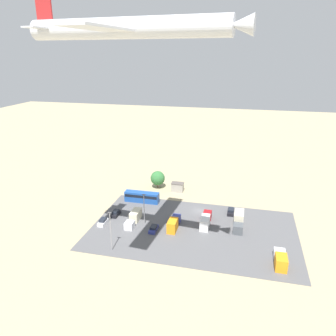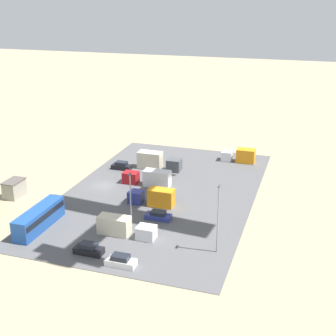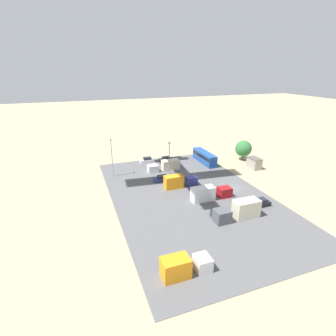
# 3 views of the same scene
# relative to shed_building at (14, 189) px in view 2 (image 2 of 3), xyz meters

# --- Properties ---
(ground_plane) EXTENTS (400.00, 400.00, 0.00)m
(ground_plane) POSITION_rel_shed_building_xyz_m (-9.65, 13.25, -1.58)
(ground_plane) COLOR tan
(parking_lot_surface) EXTENTS (55.03, 33.86, 0.08)m
(parking_lot_surface) POSITION_rel_shed_building_xyz_m (-9.65, 24.76, -1.54)
(parking_lot_surface) COLOR #565659
(parking_lot_surface) RESTS_ON ground
(shed_building) EXTENTS (4.25, 2.76, 3.15)m
(shed_building) POSITION_rel_shed_building_xyz_m (0.00, 0.00, 0.00)
(shed_building) COLOR #9E998E
(shed_building) RESTS_ON ground
(bus) EXTENTS (11.08, 2.58, 3.34)m
(bus) POSITION_rel_shed_building_xyz_m (9.34, 11.15, 0.29)
(bus) COLOR #1E4C9E
(bus) RESTS_ON ground
(parked_car_0) EXTENTS (1.80, 4.21, 1.62)m
(parked_car_0) POSITION_rel_shed_building_xyz_m (15.45, 27.58, -0.83)
(parked_car_0) COLOR silver
(parked_car_0) RESTS_ON ground
(parked_car_1) EXTENTS (1.84, 4.21, 1.63)m
(parked_car_1) POSITION_rel_shed_building_xyz_m (13.95, 22.02, -0.82)
(parked_car_1) COLOR black
(parked_car_1) RESTS_ON ground
(parked_car_2) EXTENTS (1.84, 4.26, 1.42)m
(parked_car_2) POSITION_rel_shed_building_xyz_m (0.64, 27.80, -0.91)
(parked_car_2) COLOR navy
(parked_car_2) RESTS_ON ground
(parked_car_3) EXTENTS (1.91, 4.16, 1.63)m
(parked_car_3) POSITION_rel_shed_building_xyz_m (-19.00, 12.82, -0.82)
(parked_car_3) COLOR black
(parked_car_3) RESTS_ON ground
(parked_truck_0) EXTENTS (2.31, 9.41, 3.12)m
(parked_truck_0) POSITION_rel_shed_building_xyz_m (-12.59, 21.45, -0.08)
(parked_truck_0) COLOR maroon
(parked_truck_0) RESTS_ON ground
(parked_truck_1) EXTENTS (2.33, 9.08, 2.83)m
(parked_truck_1) POSITION_rel_shed_building_xyz_m (7.35, 24.49, -0.21)
(parked_truck_1) COLOR silver
(parked_truck_1) RESTS_ON ground
(parked_truck_2) EXTENTS (2.31, 8.15, 3.07)m
(parked_truck_2) POSITION_rel_shed_building_xyz_m (-4.32, 25.28, -0.10)
(parked_truck_2) COLOR navy
(parked_truck_2) RESTS_ON ground
(parked_truck_3) EXTENTS (2.53, 7.22, 2.99)m
(parked_truck_3) POSITION_rel_shed_building_xyz_m (-31.37, 35.71, -0.14)
(parked_truck_3) COLOR silver
(parked_truck_3) RESTS_ON ground
(parked_truck_4) EXTENTS (2.58, 9.24, 3.55)m
(parked_truck_4) POSITION_rel_shed_building_xyz_m (-21.50, 19.78, 0.12)
(parked_truck_4) COLOR #4C5156
(parked_truck_4) RESTS_ON ground
(light_pole_lot_centre) EXTENTS (0.90, 0.28, 10.25)m
(light_pole_lot_centre) POSITION_rel_shed_building_xyz_m (7.92, 39.13, 4.06)
(light_pole_lot_centre) COLOR gray
(light_pole_lot_centre) RESTS_ON ground
(light_pole_lot_edge) EXTENTS (0.90, 0.28, 8.88)m
(light_pole_lot_edge) POSITION_rel_shed_building_xyz_m (4.26, 24.53, 3.37)
(light_pole_lot_edge) COLOR gray
(light_pole_lot_edge) RESTS_ON ground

